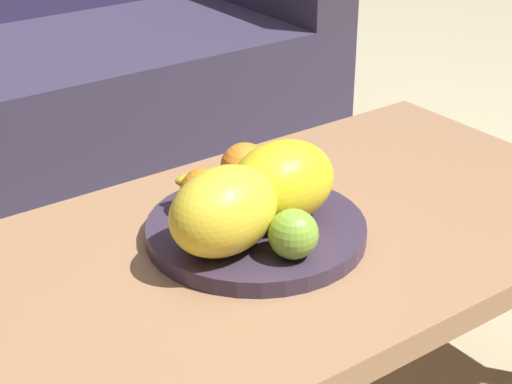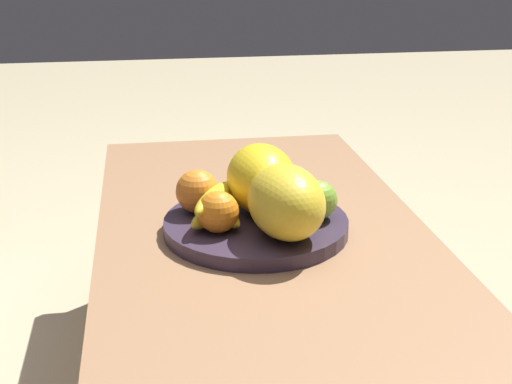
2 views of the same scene
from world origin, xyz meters
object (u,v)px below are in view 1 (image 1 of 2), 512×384
at_px(melon_large_front, 280,181).
at_px(banana_bunch, 230,189).
at_px(apple_front, 293,234).
at_px(fruit_bowl, 256,230).
at_px(orange_back, 245,167).
at_px(melon_smaller_beside, 224,211).
at_px(orange_front, 204,191).
at_px(coffee_table, 246,272).

bearing_deg(melon_large_front, banana_bunch, 112.60).
xyz_separation_m(melon_large_front, banana_bunch, (-0.03, 0.08, -0.03)).
xyz_separation_m(apple_front, banana_bunch, (0.02, 0.18, -0.01)).
bearing_deg(fruit_bowl, melon_large_front, -16.48).
height_order(fruit_bowl, banana_bunch, banana_bunch).
height_order(melon_large_front, orange_back, melon_large_front).
bearing_deg(melon_large_front, orange_back, 82.32).
height_order(orange_back, apple_front, orange_back).
bearing_deg(orange_back, melon_smaller_beside, -134.19).
xyz_separation_m(orange_front, apple_front, (0.03, -0.18, -0.00)).
xyz_separation_m(orange_back, banana_bunch, (-0.05, -0.03, -0.01)).
xyz_separation_m(melon_smaller_beside, orange_front, (0.04, 0.11, -0.03)).
xyz_separation_m(coffee_table, apple_front, (0.01, -0.09, 0.10)).
xyz_separation_m(fruit_bowl, melon_large_front, (0.04, -0.01, 0.07)).
bearing_deg(melon_large_front, coffee_table, -175.71).
bearing_deg(melon_large_front, orange_front, 134.21).
bearing_deg(orange_front, coffee_table, -79.84).
xyz_separation_m(melon_smaller_beside, orange_back, (0.13, 0.13, -0.02)).
bearing_deg(apple_front, coffee_table, 98.17).
bearing_deg(apple_front, fruit_bowl, 81.72).
height_order(coffee_table, melon_large_front, melon_large_front).
bearing_deg(apple_front, orange_back, 72.22).
relative_size(fruit_bowl, orange_back, 4.17).
relative_size(melon_large_front, orange_front, 2.36).
bearing_deg(orange_back, fruit_bowl, -117.09).
bearing_deg(banana_bunch, melon_large_front, -67.40).
distance_m(coffee_table, melon_large_front, 0.14).
height_order(coffee_table, melon_smaller_beside, melon_smaller_beside).
bearing_deg(coffee_table, apple_front, -81.83).
height_order(melon_smaller_beside, apple_front, melon_smaller_beside).
bearing_deg(orange_front, apple_front, -80.86).
relative_size(melon_smaller_beside, orange_back, 2.15).
xyz_separation_m(coffee_table, orange_front, (-0.02, 0.09, 0.10)).
bearing_deg(melon_large_front, melon_smaller_beside, -167.21).
distance_m(melon_large_front, melon_smaller_beside, 0.12).
relative_size(coffee_table, melon_smaller_beside, 7.34).
xyz_separation_m(coffee_table, melon_large_front, (0.06, 0.00, 0.13)).
xyz_separation_m(coffee_table, fruit_bowl, (0.03, 0.02, 0.05)).
bearing_deg(fruit_bowl, orange_back, 62.91).
xyz_separation_m(melon_smaller_beside, banana_bunch, (0.08, 0.11, -0.03)).
bearing_deg(banana_bunch, melon_smaller_beside, -127.64).
bearing_deg(banana_bunch, fruit_bowl, -91.46).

